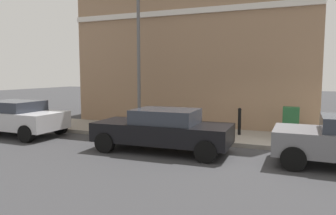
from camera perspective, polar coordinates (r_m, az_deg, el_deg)
ground at (r=10.37m, az=15.46°, el=-7.92°), size 80.00×80.00×0.00m
sidewalk at (r=14.05m, az=-8.67°, el=-3.79°), size 2.69×30.00×0.15m
corner_building at (r=17.87m, az=7.07°, el=12.96°), size 7.92×11.09×9.24m
car_black at (r=10.06m, az=-0.92°, el=-3.96°), size 1.90×4.39×1.36m
car_silver at (r=14.19m, az=-26.04°, el=-1.55°), size 2.01×4.36×1.40m
utility_cabinet at (r=12.10m, az=21.25°, el=-2.83°), size 0.46×0.61×1.15m
bollard_near_cabinet at (r=12.35m, az=12.76°, el=-2.28°), size 0.14×0.14×1.04m
lamppost at (r=13.53m, az=-5.32°, el=9.59°), size 0.20×0.44×5.72m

